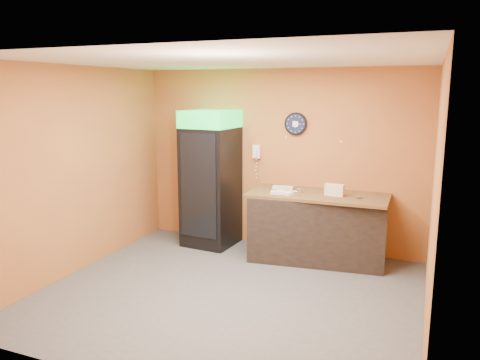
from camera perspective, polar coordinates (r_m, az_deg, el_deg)
The scene contains 15 objects.
floor at distance 5.96m, azimuth -1.32°, elevation -13.59°, with size 4.50×4.50×0.00m, color #47474C.
back_wall at distance 7.38m, azimuth 4.82°, elevation 2.53°, with size 4.50×0.02×2.80m, color #B06D31.
left_wall at distance 6.73m, azimuth -19.24°, elevation 1.15°, with size 0.02×4.00×2.80m, color #B06D31.
right_wall at distance 5.09m, azimuth 22.57°, elevation -2.10°, with size 0.02×4.00×2.80m, color #B06D31.
ceiling at distance 5.43m, azimuth -1.46°, elevation 14.38°, with size 4.50×4.00×0.02m, color white.
beverage_cooler at distance 7.44m, azimuth -3.70°, elevation -0.07°, with size 0.81×0.83×2.16m.
prep_counter at distance 6.99m, azimuth 9.38°, elevation -5.80°, with size 1.91×0.85×0.96m, color black.
wall_clock at distance 7.22m, azimuth 6.82°, elevation 6.82°, with size 0.35×0.06×0.35m.
wall_phone at distance 7.43m, azimuth 2.02°, elevation 3.47°, with size 0.12×0.10×0.21m.
butcher_paper at distance 6.87m, azimuth 9.51°, elevation -1.81°, with size 1.99×0.92×0.04m, color brown.
sub_roll_stack at distance 6.74m, azimuth 11.43°, elevation -1.20°, with size 0.27×0.12×0.17m.
wrapped_sandwich_left at distance 6.76m, azimuth 4.97°, elevation -1.54°, with size 0.29×0.11×0.04m, color silver.
wrapped_sandwich_mid at distance 6.77m, azimuth 5.44°, elevation -1.55°, with size 0.27×0.11×0.04m, color silver.
wrapped_sandwich_right at distance 7.09m, azimuth 5.25°, elevation -0.95°, with size 0.31×0.12×0.04m, color silver.
kitchen_tool at distance 6.88m, azimuth 7.27°, elevation -1.28°, with size 0.06×0.06×0.06m, color silver.
Camera 1 is at (2.16, -4.97, 2.47)m, focal length 35.00 mm.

